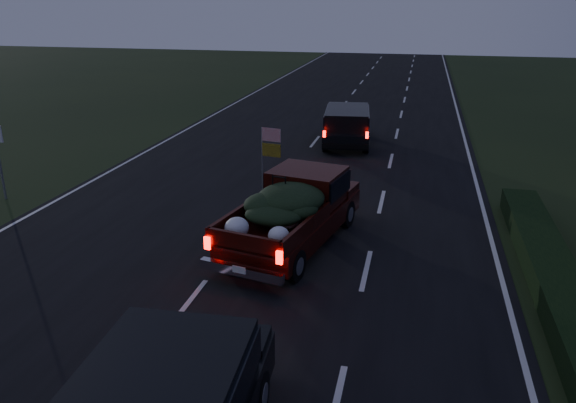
% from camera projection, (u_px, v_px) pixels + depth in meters
% --- Properties ---
extents(ground, '(120.00, 120.00, 0.00)m').
position_uv_depth(ground, '(187.00, 305.00, 12.10)').
color(ground, black).
rests_on(ground, ground).
extents(road_asphalt, '(14.00, 120.00, 0.02)m').
position_uv_depth(road_asphalt, '(187.00, 304.00, 12.10)').
color(road_asphalt, black).
rests_on(road_asphalt, ground).
extents(hedge_row, '(1.00, 10.00, 0.60)m').
position_uv_depth(hedge_row, '(549.00, 268.00, 13.08)').
color(hedge_row, black).
rests_on(hedge_row, ground).
extents(pickup_truck, '(3.01, 5.56, 2.77)m').
position_uv_depth(pickup_truck, '(293.00, 207.00, 14.78)').
color(pickup_truck, '#360C07').
rests_on(pickup_truck, ground).
extents(lead_suv, '(2.42, 4.83, 1.34)m').
position_uv_depth(lead_suv, '(347.00, 123.00, 25.02)').
color(lead_suv, black).
rests_on(lead_suv, ground).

